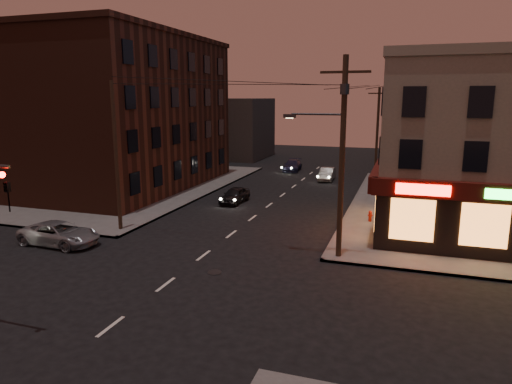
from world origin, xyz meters
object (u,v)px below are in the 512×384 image
at_px(suv_cross, 59,234).
at_px(sedan_near, 235,195).
at_px(sedan_far, 292,165).
at_px(sedan_mid, 327,174).
at_px(fire_hydrant, 370,215).

xyz_separation_m(suv_cross, sedan_near, (5.66, 12.84, -0.03)).
relative_size(sedan_near, sedan_far, 0.85).
bearing_deg(sedan_near, sedan_far, 91.47).
bearing_deg(sedan_mid, suv_cross, -114.82).
distance_m(sedan_mid, fire_hydrant, 15.97).
distance_m(sedan_near, fire_hydrant, 10.97).
bearing_deg(sedan_mid, fire_hydrant, -71.59).
bearing_deg(sedan_near, fire_hydrant, -11.73).
bearing_deg(fire_hydrant, sedan_mid, 109.82).
relative_size(suv_cross, sedan_near, 1.29).
distance_m(sedan_near, sedan_mid, 13.28).
relative_size(sedan_mid, sedan_far, 0.90).
distance_m(suv_cross, sedan_far, 30.38).
bearing_deg(fire_hydrant, sedan_far, 117.21).
height_order(suv_cross, sedan_far, suv_cross).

